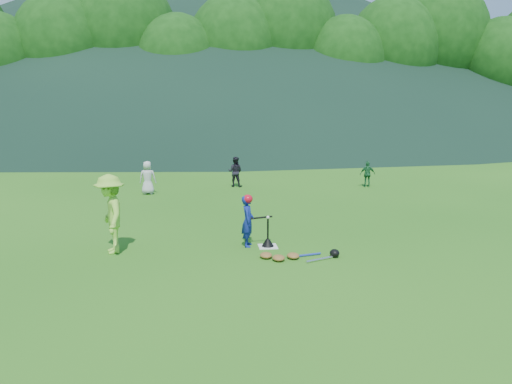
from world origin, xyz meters
TOP-DOWN VIEW (x-y plane):
  - ground at (0.00, 0.00)m, footprint 120.00×120.00m
  - home_plate at (0.00, 0.00)m, footprint 0.45×0.45m
  - baseball at (0.00, 0.00)m, footprint 0.08×0.08m
  - batter_child at (-0.47, 0.13)m, footprint 0.37×0.50m
  - adult_coach at (-3.67, -0.02)m, footprint 0.97×1.33m
  - fielder_a at (-3.56, 7.40)m, footprint 0.63×0.42m
  - fielder_b at (-0.15, 8.71)m, footprint 0.72×0.64m
  - fielder_c at (5.24, 8.02)m, footprint 0.64×0.30m
  - batting_tee at (0.00, 0.00)m, footprint 0.30×0.30m
  - batter_gear at (-0.45, 0.13)m, footprint 0.73×0.26m
  - equipment_pile at (0.44, -0.97)m, footprint 1.80×0.66m
  - outfield_fence at (0.00, 28.00)m, footprint 70.07×0.08m
  - tree_line at (0.20, 33.83)m, footprint 70.04×11.40m
  - distant_hills at (-7.63, 81.81)m, footprint 155.00×140.00m

SIDE VIEW (x-z plane):
  - ground at x=0.00m, z-range 0.00..0.00m
  - home_plate at x=0.00m, z-range 0.00..0.02m
  - equipment_pile at x=0.44m, z-range -0.03..0.16m
  - batting_tee at x=0.00m, z-range -0.21..0.47m
  - fielder_c at x=5.24m, z-range 0.00..1.06m
  - fielder_b at x=-0.15m, z-range 0.00..1.24m
  - batter_child at x=-0.47m, z-range 0.00..1.25m
  - fielder_a at x=-3.56m, z-range 0.00..1.26m
  - outfield_fence at x=0.00m, z-range 0.03..1.36m
  - baseball at x=0.00m, z-range 0.70..0.78m
  - adult_coach at x=-3.67m, z-range 0.00..1.84m
  - batter_gear at x=-0.45m, z-range 0.83..1.44m
  - tree_line at x=0.20m, z-range 0.80..15.62m
  - distant_hills at x=-7.63m, z-range -1.02..30.98m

